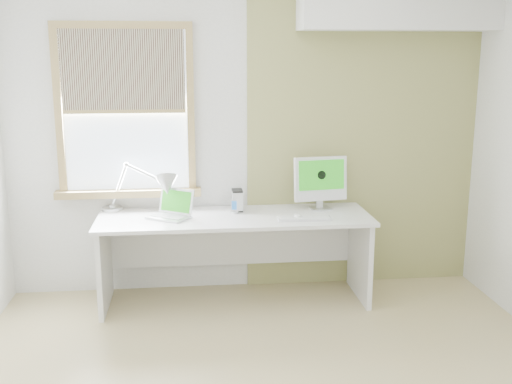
{
  "coord_description": "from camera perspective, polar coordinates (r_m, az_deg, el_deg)",
  "views": [
    {
      "loc": [
        -0.48,
        -3.38,
        2.01
      ],
      "look_at": [
        0.0,
        1.05,
        1.0
      ],
      "focal_mm": 42.99,
      "sensor_mm": 36.0,
      "label": 1
    }
  ],
  "objects": [
    {
      "name": "window",
      "position": [
        5.14,
        -12.06,
        7.3
      ],
      "size": [
        1.2,
        0.14,
        1.42
      ],
      "color": "olive",
      "rests_on": "room"
    },
    {
      "name": "mouse",
      "position": [
        4.89,
        3.9,
        -2.25
      ],
      "size": [
        0.07,
        0.11,
        0.03
      ],
      "primitive_type": "ellipsoid",
      "rotation": [
        0.0,
        0.0,
        -0.09
      ],
      "color": "white",
      "rests_on": "desk"
    },
    {
      "name": "phone_dock",
      "position": [
        5.02,
        -2.03,
        -1.62
      ],
      "size": [
        0.07,
        0.07,
        0.12
      ],
      "color": "silver",
      "rests_on": "desk"
    },
    {
      "name": "laptop",
      "position": [
        4.94,
        -7.82,
        -1.7
      ],
      "size": [
        0.4,
        0.38,
        0.22
      ],
      "color": "silver",
      "rests_on": "desk"
    },
    {
      "name": "keyboard",
      "position": [
        4.84,
        4.55,
        -2.48
      ],
      "size": [
        0.42,
        0.13,
        0.02
      ],
      "color": "white",
      "rests_on": "desk"
    },
    {
      "name": "external_drive",
      "position": [
        5.09,
        -1.75,
        -0.77
      ],
      "size": [
        0.09,
        0.14,
        0.18
      ],
      "color": "silver",
      "rests_on": "desk"
    },
    {
      "name": "desk_lamp",
      "position": [
        5.04,
        -9.28,
        0.4
      ],
      "size": [
        0.68,
        0.43,
        0.41
      ],
      "color": "silver",
      "rests_on": "desk"
    },
    {
      "name": "desk",
      "position": [
        5.06,
        -2.04,
        -4.2
      ],
      "size": [
        2.2,
        0.7,
        0.73
      ],
      "color": "white",
      "rests_on": "room"
    },
    {
      "name": "soffit",
      "position": [
        5.24,
        13.09,
        16.72
      ],
      "size": [
        1.6,
        0.4,
        0.42
      ],
      "primitive_type": "cube",
      "color": "white",
      "rests_on": "room"
    },
    {
      "name": "room",
      "position": [
        3.49,
        1.86,
        1.01
      ],
      "size": [
        4.04,
        3.54,
        2.64
      ],
      "color": "tan",
      "rests_on": "ground"
    },
    {
      "name": "accent_wall",
      "position": [
        5.38,
        9.89,
        4.99
      ],
      "size": [
        2.0,
        0.02,
        2.6
      ],
      "primitive_type": "cube",
      "color": "#979357",
      "rests_on": "room"
    },
    {
      "name": "imac",
      "position": [
        5.15,
        6.02,
        1.13
      ],
      "size": [
        0.46,
        0.17,
        0.44
      ],
      "color": "silver",
      "rests_on": "desk"
    }
  ]
}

